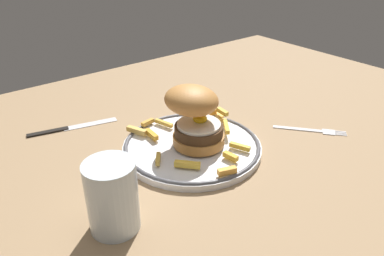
% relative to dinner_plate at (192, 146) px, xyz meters
% --- Properties ---
extents(ground_plane, '(1.35, 1.08, 0.04)m').
position_rel_dinner_plate_xyz_m(ground_plane, '(0.04, -0.04, -0.03)').
color(ground_plane, '#947553').
extents(dinner_plate, '(0.25, 0.25, 0.02)m').
position_rel_dinner_plate_xyz_m(dinner_plate, '(0.00, 0.00, 0.00)').
color(dinner_plate, silver).
rests_on(dinner_plate, ground_plane).
extents(burger, '(0.10, 0.11, 0.11)m').
position_rel_dinner_plate_xyz_m(burger, '(0.01, -0.00, 0.06)').
color(burger, '#B8793A').
rests_on(burger, dinner_plate).
extents(fries_pile, '(0.21, 0.24, 0.03)m').
position_rel_dinner_plate_xyz_m(fries_pile, '(0.02, 0.01, 0.01)').
color(fries_pile, yellow).
rests_on(fries_pile, dinner_plate).
extents(water_glass, '(0.07, 0.07, 0.10)m').
position_rel_dinner_plate_xyz_m(water_glass, '(-0.21, -0.09, 0.04)').
color(water_glass, silver).
rests_on(water_glass, ground_plane).
extents(fork, '(0.10, 0.12, 0.00)m').
position_rel_dinner_plate_xyz_m(fork, '(0.24, -0.09, -0.01)').
color(fork, silver).
rests_on(fork, ground_plane).
extents(knife, '(0.18, 0.06, 0.01)m').
position_rel_dinner_plate_xyz_m(knife, '(-0.15, 0.22, -0.01)').
color(knife, black).
rests_on(knife, ground_plane).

